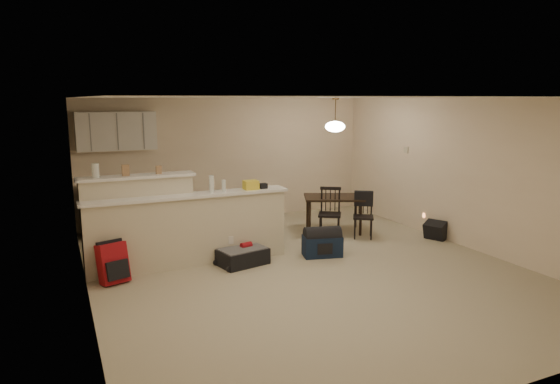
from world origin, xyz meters
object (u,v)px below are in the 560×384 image
pendant_lamp (335,126)px  dining_chair_far (363,216)px  red_backpack (113,263)px  suitcase (243,257)px  navy_duffel (322,246)px  dining_table (334,201)px  black_daypack (436,231)px  dining_chair_near (330,213)px

pendant_lamp → dining_chair_far: pendant_lamp is taller
pendant_lamp → red_backpack: size_ratio=1.13×
dining_chair_far → red_backpack: size_ratio=1.49×
suitcase → navy_duffel: navy_duffel is taller
suitcase → red_backpack: bearing=166.8°
dining_table → black_daypack: dining_table is taller
red_backpack → navy_duffel: 3.18m
dining_chair_near → dining_chair_far: size_ratio=1.11×
suitcase → navy_duffel: size_ratio=1.18×
dining_table → red_backpack: (-4.10, -1.07, -0.32)m
black_daypack → pendant_lamp: bearing=24.3°
dining_chair_far → red_backpack: (-4.37, -0.47, -0.13)m
dining_chair_far → navy_duffel: size_ratio=1.35×
navy_duffel → black_daypack: (2.32, 0.00, -0.01)m
pendant_lamp → red_backpack: 4.58m
black_daypack → suitcase: bearing=63.6°
pendant_lamp → black_daypack: 2.61m
dining_table → red_backpack: 4.25m
pendant_lamp → red_backpack: (-4.10, -1.07, -1.71)m
dining_chair_far → pendant_lamp: bearing=146.4°
dining_table → suitcase: 2.53m
dining_chair_near → black_daypack: 1.92m
red_backpack → black_daypack: size_ratio=1.54×
suitcase → black_daypack: (3.62, -0.13, 0.04)m
dining_chair_near → red_backpack: 3.90m
suitcase → black_daypack: black_daypack is taller
dining_table → dining_chair_near: dining_chair_near is taller
dining_table → pendant_lamp: size_ratio=2.07×
dining_table → black_daypack: bearing=-17.5°
pendant_lamp → black_daypack: bearing=-41.4°
dining_chair_near → navy_duffel: size_ratio=1.49×
dining_table → navy_duffel: size_ratio=2.12×
dining_chair_near → suitcase: dining_chair_near is taller
dining_table → navy_duffel: 1.60m
dining_table → red_backpack: bearing=-141.5°
dining_chair_near → red_backpack: size_ratio=1.65×
red_backpack → black_daypack: bearing=-18.6°
dining_table → pendant_lamp: bearing=23.9°
black_daypack → dining_chair_far: bearing=36.7°
suitcase → black_daypack: bearing=-14.5°
dining_chair_far → navy_duffel: 1.37m
red_backpack → navy_duffel: bearing=-19.9°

